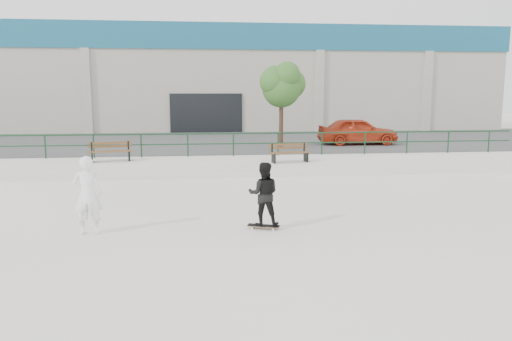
{
  "coord_description": "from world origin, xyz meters",
  "views": [
    {
      "loc": [
        -0.46,
        -11.11,
        3.32
      ],
      "look_at": [
        1.02,
        2.0,
        1.23
      ],
      "focal_mm": 35.0,
      "sensor_mm": 36.0,
      "label": 1
    }
  ],
  "objects": [
    {
      "name": "bench_right",
      "position": [
        3.12,
        8.6,
        0.88
      ],
      "size": [
        1.69,
        0.69,
        0.76
      ],
      "rotation": [
        0.0,
        0.0,
        0.14
      ],
      "color": "brown",
      "rests_on": "ledge"
    },
    {
      "name": "standing_skater",
      "position": [
        1.05,
        0.62,
        0.87
      ],
      "size": [
        0.83,
        0.69,
        1.56
      ],
      "primitive_type": "imported",
      "rotation": [
        0.0,
        0.0,
        2.99
      ],
      "color": "black",
      "rests_on": "skateboard"
    },
    {
      "name": "parking_strip",
      "position": [
        0.0,
        18.0,
        0.25
      ],
      "size": [
        60.0,
        14.0,
        0.5
      ],
      "primitive_type": "cube",
      "color": "#3D3D3D",
      "rests_on": "ground"
    },
    {
      "name": "railing",
      "position": [
        -0.0,
        10.8,
        1.24
      ],
      "size": [
        28.0,
        0.06,
        1.03
      ],
      "color": "#163C21",
      "rests_on": "ledge"
    },
    {
      "name": "ground",
      "position": [
        0.0,
        0.0,
        0.0
      ],
      "size": [
        120.0,
        120.0,
        0.0
      ],
      "primitive_type": "plane",
      "color": "#BDB7AD",
      "rests_on": "ground"
    },
    {
      "name": "ledge",
      "position": [
        0.0,
        9.5,
        0.25
      ],
      "size": [
        30.0,
        3.0,
        0.5
      ],
      "primitive_type": "cube",
      "color": "silver",
      "rests_on": "ground"
    },
    {
      "name": "tree",
      "position": [
        3.64,
        13.75,
        3.7
      ],
      "size": [
        2.4,
        2.14,
        4.27
      ],
      "color": "#423021",
      "rests_on": "parking_strip"
    },
    {
      "name": "commercial_building",
      "position": [
        -0.0,
        31.99,
        4.58
      ],
      "size": [
        44.2,
        16.33,
        8.0
      ],
      "color": "#ACA79A",
      "rests_on": "ground"
    },
    {
      "name": "skateboard",
      "position": [
        1.05,
        0.62,
        0.07
      ],
      "size": [
        0.8,
        0.45,
        0.09
      ],
      "rotation": [
        0.0,
        0.0,
        -0.35
      ],
      "color": "black",
      "rests_on": "ground"
    },
    {
      "name": "red_car",
      "position": [
        8.01,
        15.0,
        1.22
      ],
      "size": [
        4.29,
        1.84,
        1.44
      ],
      "primitive_type": "imported",
      "rotation": [
        0.0,
        0.0,
        1.54
      ],
      "color": "#B32F16",
      "rests_on": "parking_strip"
    },
    {
      "name": "bench_left",
      "position": [
        -4.11,
        9.66,
        0.9
      ],
      "size": [
        1.81,
        0.85,
        0.8
      ],
      "rotation": [
        0.0,
        0.0,
        0.21
      ],
      "color": "brown",
      "rests_on": "ledge"
    },
    {
      "name": "seated_skater",
      "position": [
        -3.09,
        0.67,
        0.93
      ],
      "size": [
        0.68,
        0.45,
        1.86
      ],
      "primitive_type": "imported",
      "rotation": [
        0.0,
        0.0,
        3.15
      ],
      "color": "white",
      "rests_on": "ground"
    }
  ]
}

